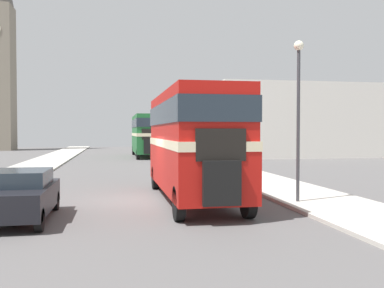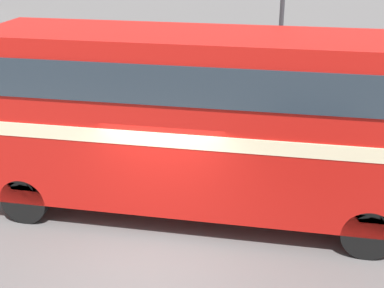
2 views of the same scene
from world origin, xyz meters
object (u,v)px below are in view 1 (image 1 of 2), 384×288
object	(u,v)px
bus_distant	(145,132)
street_lamp	(298,96)
pedestrian_walking	(232,157)
double_decker_bus	(192,137)
car_parked_near	(20,195)

from	to	relation	value
bus_distant	street_lamp	world-z (taller)	street_lamp
bus_distant	pedestrian_walking	size ratio (longest dim) A/B	6.35
double_decker_bus	bus_distant	distance (m)	29.19
bus_distant	car_parked_near	bearing A→B (deg)	-100.83
pedestrian_walking	double_decker_bus	bearing A→B (deg)	-114.32
car_parked_near	street_lamp	bearing A→B (deg)	6.84
double_decker_bus	bus_distant	xyz separation A→B (m)	(0.33, 29.18, 0.15)
street_lamp	pedestrian_walking	bearing A→B (deg)	86.34
bus_distant	pedestrian_walking	bearing A→B (deg)	-78.32
street_lamp	double_decker_bus	bearing A→B (deg)	156.32
bus_distant	pedestrian_walking	distance (m)	19.99
bus_distant	street_lamp	size ratio (longest dim) A/B	1.82
bus_distant	pedestrian_walking	xyz separation A→B (m)	(4.03, -19.52, -1.53)
pedestrian_walking	street_lamp	size ratio (longest dim) A/B	0.29
bus_distant	pedestrian_walking	world-z (taller)	bus_distant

